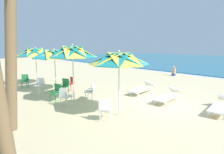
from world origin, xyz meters
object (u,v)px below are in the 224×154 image
Objects in this scene: plastic_chair_5 at (65,85)px; beach_umbrella_3 at (35,52)px; plastic_chair_3 at (65,96)px; palm_tree_3 at (9,22)px; plastic_chair_4 at (70,83)px; beach_umbrella_0 at (119,59)px; plastic_chair_0 at (105,108)px; beach_umbrella_1 at (72,52)px; plastic_chair_2 at (91,90)px; sun_lounger_2 at (142,88)px; plastic_chair_7 at (25,80)px; beachgoer_seated at (174,72)px; sun_lounger_0 at (221,106)px; beach_umbrella_2 at (54,54)px; sun_lounger_1 at (168,96)px; plastic_chair_1 at (56,92)px; plastic_chair_6 at (40,84)px.

plastic_chair_5 is 3.85m from beach_umbrella_3.
plastic_chair_3 is 3.89m from palm_tree_3.
beach_umbrella_3 is at bearing -165.45° from plastic_chair_4.
beach_umbrella_0 reaches higher than plastic_chair_0.
beach_umbrella_1 reaches higher than beach_umbrella_3.
palm_tree_3 is at bearing -50.47° from plastic_chair_4.
plastic_chair_2 reaches higher than sun_lounger_2.
beach_umbrella_3 is at bearing 99.53° from plastic_chair_7.
plastic_chair_0 is at bearing -5.19° from beach_umbrella_3.
palm_tree_3 is (0.95, -2.33, 2.96)m from plastic_chair_3.
beachgoer_seated is (-1.98, 14.17, -3.17)m from palm_tree_3.
plastic_chair_3 reaches higher than sun_lounger_0.
beach_umbrella_3 reaches higher than beach_umbrella_2.
plastic_chair_2 is 10.41m from beachgoer_seated.
sun_lounger_2 is at bearing 177.98° from sun_lounger_0.
beachgoer_seated is (1.70, 10.90, -1.95)m from beach_umbrella_2.
plastic_chair_3 is at bearing 112.07° from palm_tree_3.
plastic_chair_0 is 2.83m from plastic_chair_2.
beachgoer_seated reaches higher than sun_lounger_1.
plastic_chair_5 is (-2.09, -0.31, 0.00)m from plastic_chair_2.
plastic_chair_7 is at bearing -153.63° from sun_lounger_1.
beach_umbrella_0 is 1.18× the size of sun_lounger_1.
plastic_chair_2 is 5.89m from sun_lounger_0.
beach_umbrella_1 is at bearing -3.30° from beach_umbrella_3.
plastic_chair_1 and plastic_chair_5 have the same top height.
beach_umbrella_0 reaches higher than plastic_chair_6.
plastic_chair_5 is at bearing 150.73° from plastic_chair_3.
beach_umbrella_1 is 3.05× the size of beachgoer_seated.
plastic_chair_1 is 0.39× the size of sun_lounger_0.
palm_tree_3 is (3.35, -4.06, 2.96)m from plastic_chair_4.
beach_umbrella_1 is at bearing -107.28° from sun_lounger_2.
plastic_chair_1 is 7.50m from sun_lounger_0.
plastic_chair_5 is 4.49m from sun_lounger_2.
beach_umbrella_0 reaches higher than sun_lounger_1.
plastic_chair_5 reaches higher than sun_lounger_2.
beach_umbrella_2 is 1.17× the size of sun_lounger_2.
plastic_chair_1 is at bearing -177.93° from plastic_chair_0.
plastic_chair_0 is at bearing -26.74° from plastic_chair_2.
beach_umbrella_2 is at bearing 18.87° from plastic_chair_7.
plastic_chair_4 and plastic_chair_5 have the same top height.
plastic_chair_0 is 0.39× the size of sun_lounger_0.
plastic_chair_0 and plastic_chair_4 have the same top height.
beach_umbrella_3 is at bearing -162.28° from sun_lounger_0.
palm_tree_3 reaches higher than plastic_chair_7.
palm_tree_3 is at bearing -122.01° from plastic_chair_0.
plastic_chair_1 is at bearing -89.90° from beachgoer_seated.
beach_umbrella_3 is 7.60m from sun_lounger_2.
beach_umbrella_1 is (-2.80, 0.43, 1.93)m from plastic_chair_0.
plastic_chair_7 is at bearing -175.53° from plastic_chair_6.
plastic_chair_0 is at bearing 4.62° from plastic_chair_3.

